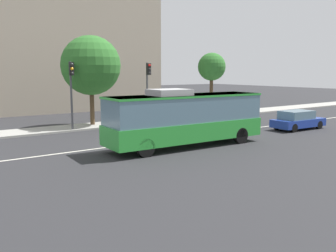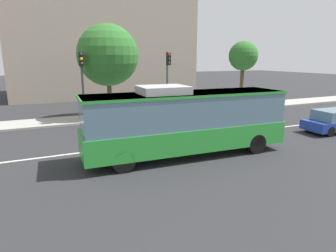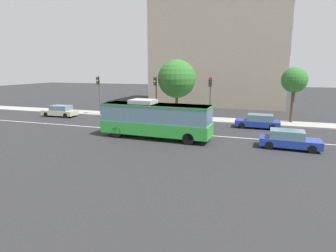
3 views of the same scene
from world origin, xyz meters
The scene contains 11 objects.
ground_plane centered at (0.00, 0.00, 0.00)m, with size 160.00×160.00×0.00m, color #28282B.
sidewalk_kerb centered at (0.00, 8.08, 0.07)m, with size 80.00×3.01×0.14m, color #9E9B93.
lane_centre_line centered at (0.00, 0.00, 0.01)m, with size 76.00×0.16×0.01m, color silver.
transit_bus centered at (2.09, -2.45, 1.81)m, with size 10.10×2.92×3.46m.
sedan_blue centered at (10.88, 5.00, 0.72)m, with size 4.54×1.90×1.46m.
sedan_blue_ahead centered at (13.22, -2.32, 0.72)m, with size 4.58×2.01×1.46m.
traffic_light_near_corner centered at (5.37, 6.95, 3.56)m, with size 0.33×0.62×5.20m.
traffic_light_far_corner centered at (-1.36, 6.87, 3.56)m, with size 0.34×0.62×5.20m.
street_tree_kerbside_left centered at (14.46, 9.04, 4.88)m, with size 2.85×2.85×6.37m.
street_tree_kerbside_centre centered at (0.90, 8.42, 4.93)m, with size 4.77×4.77×7.33m.
office_block_background centered at (3.81, 25.35, 8.50)m, with size 22.12×13.57×17.00m.
Camera 1 is at (-11.18, -19.34, 4.46)m, focal length 38.96 mm.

